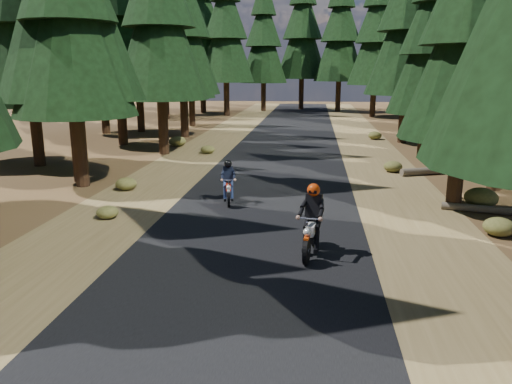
% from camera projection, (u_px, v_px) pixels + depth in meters
% --- Properties ---
extents(ground, '(120.00, 120.00, 0.00)m').
position_uv_depth(ground, '(249.00, 249.00, 12.45)').
color(ground, '#432F18').
rests_on(ground, ground).
extents(road, '(6.00, 100.00, 0.01)m').
position_uv_depth(road, '(268.00, 199.00, 17.27)').
color(road, black).
rests_on(road, ground).
extents(shoulder_l, '(3.20, 100.00, 0.01)m').
position_uv_depth(shoulder_l, '(139.00, 195.00, 17.79)').
color(shoulder_l, brown).
rests_on(shoulder_l, ground).
extents(shoulder_r, '(3.20, 100.00, 0.01)m').
position_uv_depth(shoulder_r, '(404.00, 203.00, 16.76)').
color(shoulder_r, brown).
rests_on(shoulder_r, ground).
extents(pine_forest, '(34.59, 55.08, 16.32)m').
position_uv_depth(pine_forest, '(292.00, 11.00, 30.88)').
color(pine_forest, black).
rests_on(pine_forest, ground).
extents(log_near, '(4.58, 2.05, 0.32)m').
position_uv_depth(log_near, '(451.00, 170.00, 21.50)').
color(log_near, '#4C4233').
rests_on(log_near, ground).
extents(understory_shrubs, '(15.51, 29.79, 0.68)m').
position_uv_depth(understory_shrubs, '(341.00, 179.00, 19.11)').
color(understory_shrubs, '#474C1E').
rests_on(understory_shrubs, ground).
extents(rider_lead, '(0.87, 2.00, 1.73)m').
position_uv_depth(rider_lead, '(311.00, 232.00, 11.90)').
color(rider_lead, silver).
rests_on(rider_lead, road).
extents(rider_follow, '(0.77, 1.67, 1.43)m').
position_uv_depth(rider_follow, '(228.00, 189.00, 16.63)').
color(rider_follow, '#961A0A').
rests_on(rider_follow, road).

